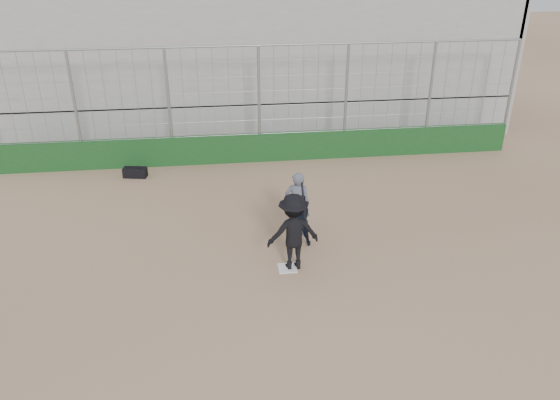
{
  "coord_description": "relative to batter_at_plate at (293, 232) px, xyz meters",
  "views": [
    {
      "loc": [
        -1.57,
        -10.94,
        7.2
      ],
      "look_at": [
        0.0,
        1.4,
        1.15
      ],
      "focal_mm": 35.0,
      "sensor_mm": 36.0,
      "label": 1
    }
  ],
  "objects": [
    {
      "name": "backstop",
      "position": [
        -0.14,
        6.94,
        0.0
      ],
      "size": [
        18.1,
        0.25,
        4.04
      ],
      "color": "#133C17",
      "rests_on": "ground"
    },
    {
      "name": "umpire",
      "position": [
        0.34,
        1.57,
        -0.15
      ],
      "size": [
        0.73,
        0.56,
        1.61
      ],
      "primitive_type": "imported",
      "rotation": [
        0.0,
        0.0,
        2.93
      ],
      "color": "#505866",
      "rests_on": "ground"
    },
    {
      "name": "catcher_crouched",
      "position": [
        0.28,
        0.95,
        -0.46
      ],
      "size": [
        0.83,
        0.72,
        1.0
      ],
      "color": "black",
      "rests_on": "ground"
    },
    {
      "name": "equipment_bag",
      "position": [
        -4.37,
        6.02,
        -0.79
      ],
      "size": [
        0.81,
        0.46,
        0.36
      ],
      "color": "black",
      "rests_on": "ground"
    },
    {
      "name": "batter_at_plate",
      "position": [
        0.0,
        0.0,
        0.0
      ],
      "size": [
        1.3,
        0.85,
        2.05
      ],
      "color": "black",
      "rests_on": "ground"
    },
    {
      "name": "bleachers",
      "position": [
        -0.14,
        11.89,
        1.97
      ],
      "size": [
        20.25,
        6.7,
        6.98
      ],
      "color": "gray",
      "rests_on": "ground"
    },
    {
      "name": "home_plate",
      "position": [
        -0.14,
        -0.06,
        -0.95
      ],
      "size": [
        0.44,
        0.44,
        0.02
      ],
      "primitive_type": "cube",
      "color": "white",
      "rests_on": "ground"
    },
    {
      "name": "ground",
      "position": [
        -0.14,
        -0.06,
        -0.96
      ],
      "size": [
        90.0,
        90.0,
        0.0
      ],
      "primitive_type": "plane",
      "color": "#815F46",
      "rests_on": "ground"
    }
  ]
}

